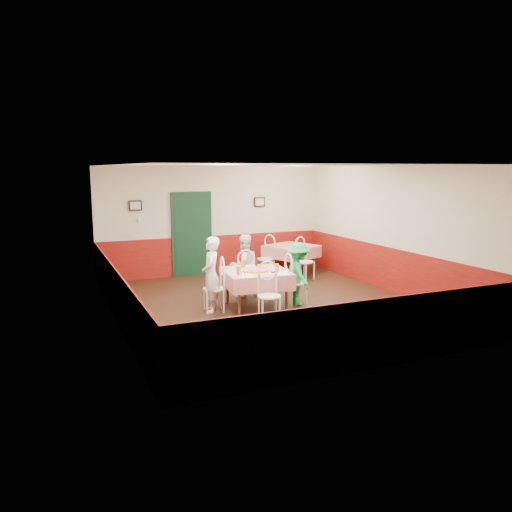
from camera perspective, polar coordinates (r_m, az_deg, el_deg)
name	(u,v)px	position (r m, az deg, el deg)	size (l,w,h in m)	color
floor	(269,306)	(10.14, 1.55, -5.70)	(7.00, 7.00, 0.00)	black
ceiling	(270,165)	(9.76, 1.63, 10.33)	(7.00, 7.00, 0.00)	white
back_wall	(213,220)	(13.09, -4.91, 4.07)	(6.00, 0.10, 2.80)	beige
front_wall	(380,270)	(6.89, 13.98, -1.55)	(6.00, 0.10, 2.80)	beige
left_wall	(114,247)	(9.02, -15.96, 1.04)	(0.10, 7.00, 2.80)	beige
right_wall	(393,230)	(11.44, 15.36, 2.90)	(0.10, 7.00, 2.80)	beige
wainscot_back	(214,254)	(13.20, -4.83, 0.17)	(6.00, 0.03, 1.00)	maroon
wainscot_front	(376,334)	(7.13, 13.60, -8.64)	(6.00, 0.03, 1.00)	maroon
wainscot_left	(117,297)	(9.20, -15.60, -4.50)	(0.03, 7.00, 1.00)	maroon
wainscot_right	(390,270)	(11.57, 15.10, -1.53)	(0.03, 7.00, 1.00)	maroon
door	(192,235)	(12.90, -7.34, 2.38)	(0.96, 0.06, 2.10)	black
picture_left	(135,206)	(12.51, -13.62, 5.62)	(0.32, 0.03, 0.26)	black
picture_right	(260,202)	(13.47, 0.41, 6.20)	(0.32, 0.03, 0.26)	black
thermostat	(140,220)	(12.56, -13.11, 4.06)	(0.10, 0.03, 0.10)	white
main_table	(256,290)	(9.89, 0.00, -3.85)	(1.22, 1.22, 0.77)	red
second_table	(291,260)	(13.10, 4.04, -0.44)	(1.12, 1.12, 0.77)	red
chair_left	(214,289)	(9.67, -4.84, -3.75)	(0.42, 0.42, 0.90)	white
chair_right	(296,283)	(10.15, 4.61, -3.10)	(0.42, 0.42, 0.90)	white
chair_far	(245,277)	(10.67, -1.31, -2.41)	(0.42, 0.42, 0.90)	white
chair_near	(269,296)	(9.09, 1.54, -4.62)	(0.42, 0.42, 0.90)	white
chair_second_a	(265,259)	(12.76, 1.05, -0.36)	(0.42, 0.42, 0.90)	white
chair_second_b	(305,262)	(12.44, 5.64, -0.68)	(0.42, 0.42, 0.90)	white
pizza	(255,270)	(9.76, -0.09, -1.63)	(0.50, 0.50, 0.03)	#B74723
plate_left	(236,272)	(9.68, -2.24, -1.79)	(0.25, 0.25, 0.01)	white
plate_right	(276,269)	(9.94, 2.27, -1.48)	(0.25, 0.25, 0.01)	white
plate_far	(251,266)	(10.22, -0.59, -1.16)	(0.25, 0.25, 0.01)	white
glass_a	(238,270)	(9.44, -2.02, -1.66)	(0.08, 0.08, 0.16)	#BF7219
glass_b	(277,268)	(9.71, 2.40, -1.35)	(0.08, 0.08, 0.15)	#BF7219
glass_c	(243,264)	(10.11, -1.53, -0.89)	(0.08, 0.08, 0.15)	#BF7219
beer_bottle	(256,262)	(10.18, 0.05, -0.65)	(0.05, 0.05, 0.20)	#381C0A
shaker_a	(241,273)	(9.32, -1.71, -2.01)	(0.04, 0.04, 0.09)	silver
shaker_b	(245,274)	(9.26, -1.28, -2.09)	(0.04, 0.04, 0.09)	silver
shaker_c	(238,274)	(9.32, -2.04, -2.02)	(0.04, 0.04, 0.09)	#B23319
menu_left	(244,275)	(9.36, -1.35, -2.22)	(0.30, 0.40, 0.00)	white
menu_right	(281,273)	(9.59, 2.84, -1.94)	(0.30, 0.40, 0.00)	white
wallet	(274,272)	(9.61, 2.12, -1.85)	(0.11, 0.09, 0.02)	black
diner_left	(211,275)	(9.60, -5.16, -2.14)	(0.53, 0.35, 1.46)	gray
diner_far	(244,266)	(10.67, -1.38, -1.15)	(0.66, 0.52, 1.36)	gray
diner_right	(299,274)	(10.12, 4.89, -2.06)	(0.82, 0.47, 1.27)	gray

